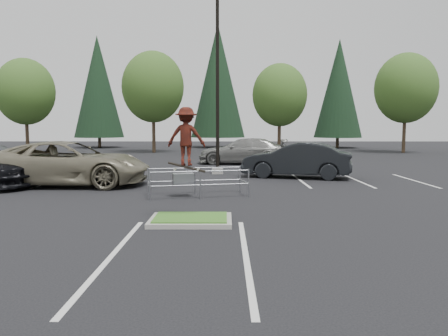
{
  "coord_description": "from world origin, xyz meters",
  "views": [
    {
      "loc": [
        0.95,
        -11.58,
        2.62
      ],
      "look_at": [
        0.89,
        1.5,
        1.33
      ],
      "focal_mm": 35.0,
      "sensor_mm": 36.0,
      "label": 1
    }
  ],
  "objects_px": {
    "conif_a": "(98,87)",
    "car_r_charc": "(297,160)",
    "skateboarder": "(186,137)",
    "decid_c": "(280,97)",
    "decid_b": "(153,89)",
    "cart_corral": "(187,179)",
    "decid_d": "(406,90)",
    "conif_c": "(339,89)",
    "decid_a": "(25,94)",
    "conif_b": "(218,81)",
    "car_l_tan": "(69,163)",
    "car_far_silver": "(243,151)",
    "light_pole": "(217,89)"
  },
  "relations": [
    {
      "from": "conif_a",
      "to": "car_r_charc",
      "type": "distance_m",
      "value": 35.63
    },
    {
      "from": "decid_d",
      "to": "conif_c",
      "type": "height_order",
      "value": "conif_c"
    },
    {
      "from": "conif_c",
      "to": "decid_c",
      "type": "bearing_deg",
      "value": -129.64
    },
    {
      "from": "decid_c",
      "to": "cart_corral",
      "type": "relative_size",
      "value": 2.2
    },
    {
      "from": "conif_a",
      "to": "skateboarder",
      "type": "distance_m",
      "value": 42.34
    },
    {
      "from": "decid_a",
      "to": "conif_a",
      "type": "xyz_separation_m",
      "value": [
        4.01,
        9.97,
        1.52
      ]
    },
    {
      "from": "decid_c",
      "to": "cart_corral",
      "type": "distance_m",
      "value": 26.67
    },
    {
      "from": "cart_corral",
      "to": "car_l_tan",
      "type": "xyz_separation_m",
      "value": [
        -5.39,
        2.88,
        0.32
      ]
    },
    {
      "from": "conif_c",
      "to": "car_far_silver",
      "type": "height_order",
      "value": "conif_c"
    },
    {
      "from": "conif_b",
      "to": "car_far_silver",
      "type": "relative_size",
      "value": 2.42
    },
    {
      "from": "decid_b",
      "to": "car_r_charc",
      "type": "xyz_separation_m",
      "value": [
        10.51,
        -20.35,
        -5.16
      ]
    },
    {
      "from": "decid_b",
      "to": "conif_b",
      "type": "distance_m",
      "value": 11.78
    },
    {
      "from": "conif_a",
      "to": "cart_corral",
      "type": "distance_m",
      "value": 38.64
    },
    {
      "from": "decid_a",
      "to": "decid_c",
      "type": "relative_size",
      "value": 1.06
    },
    {
      "from": "light_pole",
      "to": "car_l_tan",
      "type": "bearing_deg",
      "value": -143.44
    },
    {
      "from": "conif_a",
      "to": "car_r_charc",
      "type": "height_order",
      "value": "conif_a"
    },
    {
      "from": "decid_a",
      "to": "car_r_charc",
      "type": "distance_m",
      "value": 30.38
    },
    {
      "from": "skateboarder",
      "to": "car_far_silver",
      "type": "bearing_deg",
      "value": -92.2
    },
    {
      "from": "conif_a",
      "to": "conif_c",
      "type": "bearing_deg",
      "value": -1.02
    },
    {
      "from": "decid_d",
      "to": "car_r_charc",
      "type": "relative_size",
      "value": 1.76
    },
    {
      "from": "light_pole",
      "to": "decid_d",
      "type": "xyz_separation_m",
      "value": [
        17.49,
        18.33,
        1.35
      ]
    },
    {
      "from": "car_l_tan",
      "to": "decid_a",
      "type": "bearing_deg",
      "value": 28.4
    },
    {
      "from": "decid_a",
      "to": "skateboarder",
      "type": "height_order",
      "value": "decid_a"
    },
    {
      "from": "conif_a",
      "to": "car_r_charc",
      "type": "relative_size",
      "value": 2.42
    },
    {
      "from": "decid_a",
      "to": "car_far_silver",
      "type": "relative_size",
      "value": 1.49
    },
    {
      "from": "decid_d",
      "to": "decid_a",
      "type": "bearing_deg",
      "value": -179.52
    },
    {
      "from": "conif_c",
      "to": "car_r_charc",
      "type": "height_order",
      "value": "conif_c"
    },
    {
      "from": "car_far_silver",
      "to": "decid_d",
      "type": "bearing_deg",
      "value": 133.24
    },
    {
      "from": "cart_corral",
      "to": "car_r_charc",
      "type": "distance_m",
      "value": 7.67
    },
    {
      "from": "light_pole",
      "to": "conif_c",
      "type": "distance_m",
      "value": 30.72
    },
    {
      "from": "light_pole",
      "to": "car_r_charc",
      "type": "relative_size",
      "value": 1.89
    },
    {
      "from": "decid_b",
      "to": "decid_d",
      "type": "distance_m",
      "value": 24.0
    },
    {
      "from": "decid_c",
      "to": "conif_a",
      "type": "bearing_deg",
      "value": 153.04
    },
    {
      "from": "car_l_tan",
      "to": "skateboarder",
      "type": "bearing_deg",
      "value": -140.04
    },
    {
      "from": "cart_corral",
      "to": "decid_d",
      "type": "bearing_deg",
      "value": 41.84
    },
    {
      "from": "light_pole",
      "to": "skateboarder",
      "type": "xyz_separation_m",
      "value": [
        -0.63,
        -11.71,
        -2.26
      ]
    },
    {
      "from": "decid_c",
      "to": "conif_b",
      "type": "relative_size",
      "value": 0.58
    },
    {
      "from": "conif_b",
      "to": "cart_corral",
      "type": "relative_size",
      "value": 3.8
    },
    {
      "from": "conif_c",
      "to": "car_l_tan",
      "type": "relative_size",
      "value": 1.79
    },
    {
      "from": "decid_c",
      "to": "conif_a",
      "type": "height_order",
      "value": "conif_a"
    },
    {
      "from": "conif_a",
      "to": "car_l_tan",
      "type": "distance_m",
      "value": 34.28
    },
    {
      "from": "decid_c",
      "to": "conif_c",
      "type": "distance_m",
      "value": 12.65
    },
    {
      "from": "decid_a",
      "to": "conif_b",
      "type": "xyz_separation_m",
      "value": [
        18.01,
        10.47,
        2.27
      ]
    },
    {
      "from": "conif_a",
      "to": "conif_b",
      "type": "distance_m",
      "value": 14.03
    },
    {
      "from": "conif_b",
      "to": "car_l_tan",
      "type": "height_order",
      "value": "conif_b"
    },
    {
      "from": "light_pole",
      "to": "car_l_tan",
      "type": "xyz_separation_m",
      "value": [
        -6.39,
        -4.74,
        -3.59
      ]
    },
    {
      "from": "conif_a",
      "to": "conif_c",
      "type": "relative_size",
      "value": 1.04
    },
    {
      "from": "skateboarder",
      "to": "car_far_silver",
      "type": "height_order",
      "value": "skateboarder"
    },
    {
      "from": "light_pole",
      "to": "conif_a",
      "type": "relative_size",
      "value": 0.78
    },
    {
      "from": "skateboarder",
      "to": "car_l_tan",
      "type": "height_order",
      "value": "skateboarder"
    }
  ]
}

